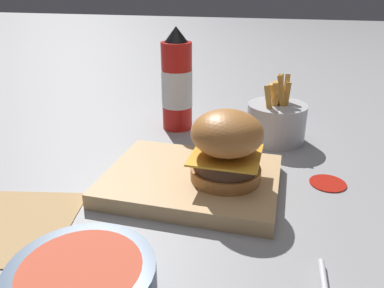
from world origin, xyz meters
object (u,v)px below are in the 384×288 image
at_px(serving_board, 192,180).
at_px(ketchup_bottle, 177,84).
at_px(fries_basket, 276,121).
at_px(burger, 227,146).

height_order(serving_board, ketchup_bottle, ketchup_bottle).
xyz_separation_m(serving_board, fries_basket, (0.12, 0.23, 0.03)).
bearing_deg(serving_board, burger, -3.81).
bearing_deg(fries_basket, serving_board, -116.75).
height_order(serving_board, burger, burger).
bearing_deg(serving_board, fries_basket, 63.25).
height_order(ketchup_bottle, fries_basket, ketchup_bottle).
bearing_deg(burger, serving_board, 176.19).
height_order(serving_board, fries_basket, fries_basket).
xyz_separation_m(serving_board, burger, (0.05, -0.00, 0.07)).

